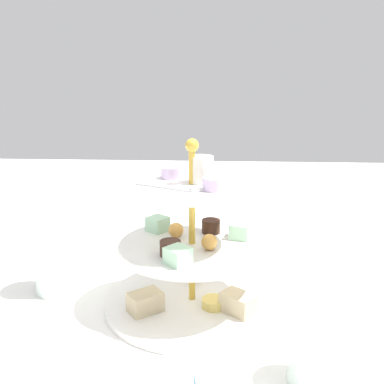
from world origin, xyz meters
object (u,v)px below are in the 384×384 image
tiered_serving_stand (192,258)px  water_glass_tall_right (54,256)px  water_glass_short_left (316,352)px  butter_knife_left (196,239)px

tiered_serving_stand → water_glass_tall_right: bearing=171.7°
water_glass_short_left → water_glass_tall_right: bearing=151.6°
tiered_serving_stand → water_glass_tall_right: (-0.23, 0.03, -0.02)m
butter_knife_left → water_glass_tall_right: bearing=44.2°
water_glass_tall_right → water_glass_short_left: water_glass_tall_right is taller
water_glass_short_left → butter_knife_left: (-0.16, 0.46, -0.04)m
water_glass_short_left → butter_knife_left: water_glass_short_left is taller
water_glass_short_left → butter_knife_left: bearing=109.5°
water_glass_tall_right → water_glass_short_left: (0.39, -0.21, -0.02)m
tiered_serving_stand → butter_knife_left: bearing=91.6°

